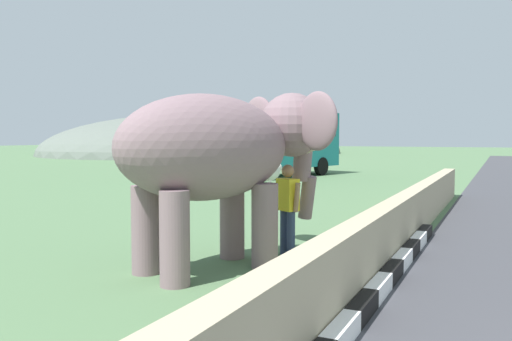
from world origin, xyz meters
name	(u,v)px	position (x,y,z in m)	size (l,w,h in m)	color
barrier_parapet	(340,272)	(2.00, 4.15, 0.50)	(28.00, 0.36, 1.00)	tan
elephant	(224,150)	(3.39, 6.52, 1.94)	(4.01, 3.29, 2.95)	slate
person_handler	(288,205)	(4.65, 5.91, 0.93)	(0.42, 0.63, 1.66)	navy
bus_teal	(272,138)	(21.43, 13.56, 2.08)	(9.47, 5.00, 3.50)	teal
cow_near	(270,173)	(13.05, 9.96, 0.87)	(1.90, 0.68, 1.23)	beige
hill_east	(201,153)	(55.00, 38.35, 0.00)	(44.23, 35.38, 10.09)	slate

